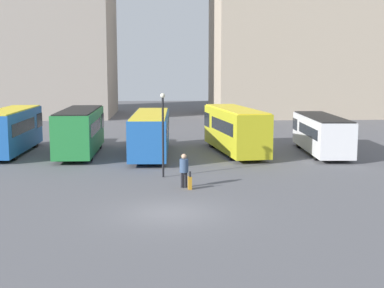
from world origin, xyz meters
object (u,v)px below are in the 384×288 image
bus_2 (151,132)px  bus_1 (80,130)px  lamp_post_0 (163,127)px  bus_4 (321,133)px  traveler (184,168)px  suitcase (190,183)px  bus_3 (235,129)px  bus_0 (11,130)px

bus_2 → bus_1: bearing=84.6°
lamp_post_0 → bus_4: bearing=34.4°
bus_4 → traveler: 15.16m
bus_1 → bus_4: (17.76, -0.60, -0.27)m
suitcase → bus_4: bearing=-47.8°
bus_3 → lamp_post_0: size_ratio=2.07×
bus_0 → bus_3: bearing=-91.7°
bus_3 → suitcase: 12.68m
bus_3 → bus_4: (6.35, -0.71, -0.29)m
bus_2 → traveler: bus_2 is taller
suitcase → lamp_post_0: bearing=18.0°
traveler → suitcase: traveler is taller
bus_4 → lamp_post_0: 14.27m
bus_0 → lamp_post_0: lamp_post_0 is taller
bus_0 → bus_1: size_ratio=1.04×
bus_0 → lamp_post_0: bearing=-129.3°
bus_4 → suitcase: (-10.34, -11.24, -1.17)m
bus_0 → bus_1: bearing=-97.8°
bus_1 → suitcase: (7.42, -11.84, -1.44)m
bus_0 → traveler: size_ratio=5.28×
suitcase → traveler: bearing=28.9°
bus_1 → suitcase: bearing=-148.2°
bus_2 → lamp_post_0: 8.12m
bus_0 → bus_2: bearing=-97.2°
bus_4 → traveler: (-10.63, -10.81, -0.44)m
suitcase → bus_3: bearing=-23.7°
bus_0 → bus_1: 5.23m
bus_1 → suitcase: bus_1 is taller
bus_2 → traveler: 10.96m
bus_0 → suitcase: (12.59, -12.60, -1.43)m
bus_2 → lamp_post_0: (0.88, -7.97, 1.25)m
bus_2 → traveler: (1.97, -10.76, -0.59)m
bus_2 → suitcase: size_ratio=10.89×
bus_4 → lamp_post_0: (-11.72, -8.02, 1.40)m
lamp_post_0 → bus_1: bearing=125.0°
bus_1 → bus_3: size_ratio=0.91×
bus_2 → suitcase: bus_2 is taller
bus_1 → traveler: (7.13, -11.41, -0.71)m
traveler → lamp_post_0: (-1.09, 2.79, 1.84)m
bus_3 → bus_4: bearing=-104.1°
traveler → bus_4: bearing=-49.7°
bus_1 → suitcase: 14.04m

